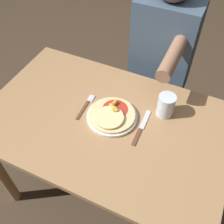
% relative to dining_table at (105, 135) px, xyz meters
% --- Properties ---
extents(ground_plane, '(8.00, 8.00, 0.00)m').
position_rel_dining_table_xyz_m(ground_plane, '(0.00, 0.00, -0.63)').
color(ground_plane, '#423323').
extents(dining_table, '(1.17, 0.75, 0.75)m').
position_rel_dining_table_xyz_m(dining_table, '(0.00, 0.00, 0.00)').
color(dining_table, '#9E754C').
rests_on(dining_table, ground_plane).
extents(plate, '(0.24, 0.24, 0.01)m').
position_rel_dining_table_xyz_m(plate, '(0.03, 0.03, 0.13)').
color(plate, silver).
rests_on(plate, dining_table).
extents(pizza, '(0.22, 0.22, 0.04)m').
position_rel_dining_table_xyz_m(pizza, '(0.03, 0.03, 0.15)').
color(pizza, '#E0C689').
rests_on(pizza, plate).
extents(fork, '(0.03, 0.18, 0.00)m').
position_rel_dining_table_xyz_m(fork, '(-0.12, 0.05, 0.12)').
color(fork, brown).
rests_on(fork, dining_table).
extents(knife, '(0.03, 0.22, 0.00)m').
position_rel_dining_table_xyz_m(knife, '(0.18, 0.03, 0.12)').
color(knife, brown).
rests_on(knife, dining_table).
extents(drinking_glass, '(0.08, 0.08, 0.11)m').
position_rel_dining_table_xyz_m(drinking_glass, '(0.24, 0.16, 0.18)').
color(drinking_glass, silver).
rests_on(drinking_glass, dining_table).
extents(person_diner, '(0.35, 0.52, 1.28)m').
position_rel_dining_table_xyz_m(person_diner, '(0.10, 0.59, 0.12)').
color(person_diner, '#2D2D38').
rests_on(person_diner, ground_plane).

